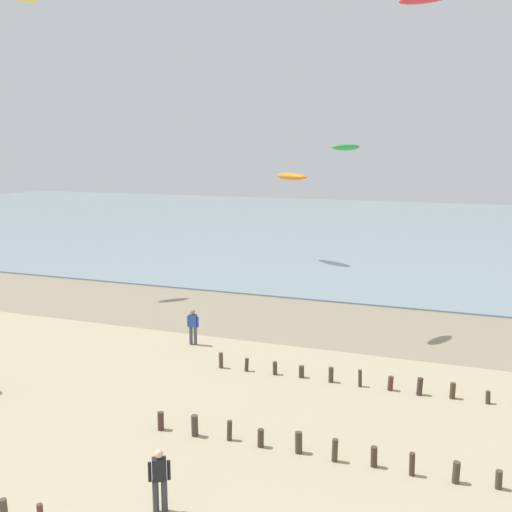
{
  "coord_description": "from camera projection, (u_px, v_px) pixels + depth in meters",
  "views": [
    {
      "loc": [
        8.41,
        -8.29,
        9.2
      ],
      "look_at": [
        1.0,
        11.77,
        5.32
      ],
      "focal_mm": 42.06,
      "sensor_mm": 36.0,
      "label": 1
    }
  ],
  "objects": [
    {
      "name": "groyne_mid",
      "position": [
        319.0,
        448.0,
        17.99
      ],
      "size": [
        11.78,
        0.35,
        0.72
      ],
      "color": "#473028",
      "rests_on": "ground"
    },
    {
      "name": "person_left_flank",
      "position": [
        193.0,
        326.0,
        28.23
      ],
      "size": [
        0.57,
        0.26,
        1.71
      ],
      "color": "#4C4C56",
      "rests_on": "ground"
    },
    {
      "name": "kite_aloft_8",
      "position": [
        291.0,
        176.0,
        47.51
      ],
      "size": [
        3.58,
        3.0,
        0.58
      ],
      "primitive_type": "ellipsoid",
      "rotation": [
        -0.01,
        0.0,
        2.53
      ],
      "color": "orange"
    },
    {
      "name": "kite_aloft_5",
      "position": [
        346.0,
        147.0,
        28.68
      ],
      "size": [
        1.48,
        2.08,
        0.41
      ],
      "primitive_type": "ellipsoid",
      "rotation": [
        -0.16,
        0.0,
        1.12
      ],
      "color": "green"
    },
    {
      "name": "sea",
      "position": [
        397.0,
        229.0,
        68.59
      ],
      "size": [
        160.0,
        70.0,
        0.1
      ],
      "primitive_type": "cube",
      "color": "gray",
      "rests_on": "ground"
    },
    {
      "name": "person_nearest_camera",
      "position": [
        160.0,
        479.0,
        15.2
      ],
      "size": [
        0.5,
        0.37,
        1.71
      ],
      "color": "#383842",
      "rests_on": "ground"
    },
    {
      "name": "groyne_far",
      "position": [
        450.0,
        391.0,
        22.24
      ],
      "size": [
        18.96,
        0.36,
        0.69
      ],
      "color": "#4C3D29",
      "rests_on": "ground"
    },
    {
      "name": "wet_sand_strip",
      "position": [
        304.0,
        320.0,
        32.35
      ],
      "size": [
        120.0,
        8.54,
        0.01
      ],
      "primitive_type": "cube",
      "color": "gray",
      "rests_on": "ground"
    }
  ]
}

